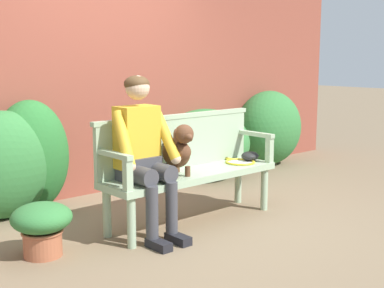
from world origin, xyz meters
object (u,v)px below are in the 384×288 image
at_px(garden_bench, 192,178).
at_px(dog_on_bench, 178,150).
at_px(potted_plant, 42,225).
at_px(person_seated, 143,149).
at_px(baseball_glove, 250,156).
at_px(tennis_racket, 238,161).

xyz_separation_m(garden_bench, dog_on_bench, (-0.20, -0.05, 0.29)).
height_order(dog_on_bench, potted_plant, dog_on_bench).
bearing_deg(garden_bench, person_seated, -178.97).
bearing_deg(potted_plant, baseball_glove, -3.72).
bearing_deg(tennis_racket, potted_plant, 176.28).
distance_m(garden_bench, potted_plant, 1.41).
bearing_deg(potted_plant, tennis_racket, -3.72).
bearing_deg(dog_on_bench, potted_plant, 171.28).
xyz_separation_m(garden_bench, tennis_racket, (0.61, 0.00, 0.07)).
height_order(garden_bench, tennis_racket, tennis_racket).
bearing_deg(tennis_racket, person_seated, -179.39).
relative_size(garden_bench, potted_plant, 3.79).
bearing_deg(baseball_glove, person_seated, 147.96).
bearing_deg(tennis_racket, garden_bench, -179.77).
bearing_deg(potted_plant, garden_bench, -5.43).
height_order(person_seated, baseball_glove, person_seated).
distance_m(dog_on_bench, potted_plant, 1.29).
xyz_separation_m(person_seated, baseball_glove, (1.31, 0.00, -0.22)).
bearing_deg(dog_on_bench, tennis_racket, 3.70).
distance_m(person_seated, dog_on_bench, 0.35).
distance_m(tennis_racket, baseball_glove, 0.16).
distance_m(person_seated, baseball_glove, 1.33).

